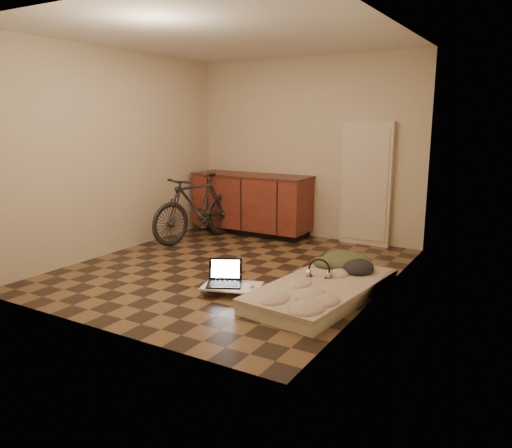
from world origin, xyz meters
The scene contains 10 objects.
room_shell centered at (0.00, 0.00, 1.30)m, with size 3.50×4.00×2.60m.
cabinets centered at (-0.75, 1.70, 0.47)m, with size 1.84×0.62×0.91m.
appliance_panel centered at (0.95, 1.94, 0.85)m, with size 0.70×0.10×1.70m, color beige.
bicycle centered at (-1.20, 0.94, 0.53)m, with size 0.48×1.64×1.06m, color black.
futon centered at (1.30, -0.35, 0.08)m, with size 1.04×1.83×0.15m.
clothing_pile centered at (1.33, 0.29, 0.27)m, with size 0.59×0.49×0.24m, color #3D4427, non-canonical shape.
headphones centered at (1.19, -0.20, 0.24)m, with size 0.26×0.24×0.17m, color black, non-canonical shape.
lap_desk centered at (0.48, -0.72, 0.08)m, with size 0.65×0.52×0.10m.
laptop centered at (0.39, -0.72, 0.15)m, with size 0.44×0.43×0.23m.
mouse centered at (0.68, -0.68, 0.11)m, with size 0.06×0.09×0.03m, color silver.
Camera 1 is at (3.11, -4.70, 1.73)m, focal length 35.00 mm.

